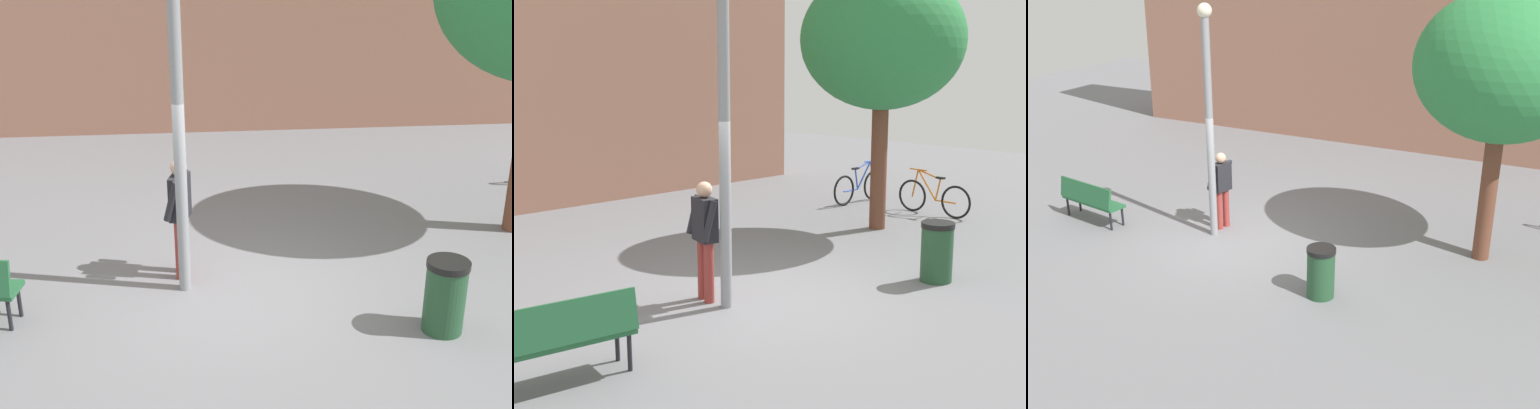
% 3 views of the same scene
% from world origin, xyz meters
% --- Properties ---
extents(ground_plane, '(36.00, 36.00, 0.00)m').
position_xyz_m(ground_plane, '(0.00, 0.00, 0.00)').
color(ground_plane, slate).
extents(building_facade, '(16.33, 2.00, 7.25)m').
position_xyz_m(building_facade, '(0.00, 8.68, 3.62)').
color(building_facade, '#9E6B56').
rests_on(building_facade, ground_plane).
extents(lamppost, '(0.28, 0.28, 4.65)m').
position_xyz_m(lamppost, '(-0.66, 0.07, 2.60)').
color(lamppost, gray).
rests_on(lamppost, ground_plane).
extents(person_by_lamppost, '(0.38, 0.63, 1.67)m').
position_xyz_m(person_by_lamppost, '(-0.69, 0.47, 0.97)').
color(person_by_lamppost, '#9E3833').
rests_on(person_by_lamppost, ground_plane).
extents(park_bench, '(1.65, 0.70, 0.92)m').
position_xyz_m(park_bench, '(-3.42, -0.56, 0.55)').
color(park_bench, '#236038').
rests_on(park_bench, ground_plane).
extents(plaza_tree, '(3.14, 3.14, 5.02)m').
position_xyz_m(plaza_tree, '(4.53, 1.49, 3.66)').
color(plaza_tree, brown).
rests_on(plaza_tree, ground_plane).
extents(trash_bin, '(0.50, 0.50, 0.91)m').
position_xyz_m(trash_bin, '(2.37, -1.26, 0.46)').
color(trash_bin, '#234C2D').
rests_on(trash_bin, ground_plane).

